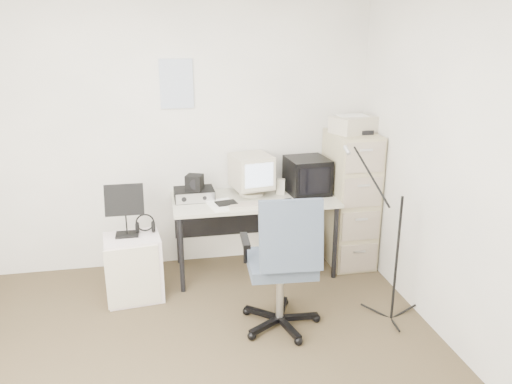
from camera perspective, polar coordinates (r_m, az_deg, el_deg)
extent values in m
cube|color=#423B2B|center=(3.60, -6.07, -19.89)|extent=(3.60, 3.60, 0.01)
cube|color=white|center=(4.75, -8.56, 6.13)|extent=(3.60, 0.02, 2.50)
cube|color=white|center=(3.60, 23.03, 1.21)|extent=(0.02, 3.60, 2.50)
cube|color=white|center=(4.66, -9.08, 12.11)|extent=(0.30, 0.02, 0.44)
cube|color=tan|center=(4.93, 10.64, -0.80)|extent=(0.40, 0.60, 1.30)
cube|color=beige|center=(4.76, 11.10, 7.56)|extent=(0.46, 0.39, 0.15)
cube|color=#B3B29E|center=(4.74, -0.21, -4.89)|extent=(1.50, 0.70, 0.73)
cube|color=beige|center=(4.67, -0.54, 1.97)|extent=(0.41, 0.42, 0.38)
cube|color=black|center=(4.76, 5.86, 1.90)|extent=(0.40, 0.42, 0.34)
cube|color=beige|center=(4.72, 2.85, 0.62)|extent=(0.09, 0.09, 0.14)
cube|color=beige|center=(4.39, -0.34, -1.51)|extent=(0.44, 0.16, 0.02)
cube|color=black|center=(4.47, 3.88, -1.13)|extent=(0.07, 0.11, 0.03)
cube|color=black|center=(4.60, -7.09, -0.25)|extent=(0.36, 0.26, 0.10)
cube|color=black|center=(4.53, -7.04, 1.09)|extent=(0.18, 0.18, 0.14)
cube|color=white|center=(4.41, -3.92, -1.47)|extent=(0.27, 0.34, 0.02)
cube|color=beige|center=(4.91, 4.78, -6.07)|extent=(0.26, 0.48, 0.42)
cube|color=#515C6A|center=(3.79, 2.81, -7.86)|extent=(0.68, 0.68, 1.10)
cube|color=silver|center=(4.42, -13.78, -8.38)|extent=(0.49, 0.41, 0.56)
cube|color=black|center=(4.27, -14.72, -1.95)|extent=(0.34, 0.24, 0.46)
torus|color=black|center=(4.36, -12.54, -3.84)|extent=(0.22, 0.22, 0.03)
cylinder|color=black|center=(3.98, 15.96, -5.36)|extent=(0.02, 0.02, 1.35)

